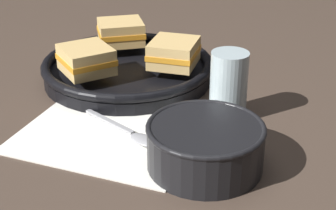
{
  "coord_description": "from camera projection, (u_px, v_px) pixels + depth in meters",
  "views": [
    {
      "loc": [
        0.22,
        -0.68,
        0.4
      ],
      "look_at": [
        0.04,
        0.03,
        0.04
      ],
      "focal_mm": 55.0,
      "sensor_mm": 36.0,
      "label": 1
    }
  ],
  "objects": [
    {
      "name": "sandwich_near_left",
      "position": [
        174.0,
        53.0,
        0.94
      ],
      "size": [
        0.09,
        0.09,
        0.05
      ],
      "rotation": [
        0.0,
        0.0,
        7.83
      ],
      "color": "#DBB26B",
      "rests_on": "skillet"
    },
    {
      "name": "soup_bowl",
      "position": [
        205.0,
        143.0,
        0.71
      ],
      "size": [
        0.16,
        0.16,
        0.07
      ],
      "color": "black",
      "rests_on": "ground_plane"
    },
    {
      "name": "spoon",
      "position": [
        134.0,
        135.0,
        0.79
      ],
      "size": [
        0.15,
        0.09,
        0.01
      ],
      "rotation": [
        0.0,
        0.0,
        -0.5
      ],
      "color": "#9E9EA3",
      "rests_on": "napkin"
    },
    {
      "name": "sandwich_far_left",
      "position": [
        86.0,
        59.0,
        0.91
      ],
      "size": [
        0.12,
        0.12,
        0.05
      ],
      "rotation": [
        0.0,
        0.0,
        11.78
      ],
      "color": "#DBB26B",
      "rests_on": "skillet"
    },
    {
      "name": "drinking_glass",
      "position": [
        229.0,
        86.0,
        0.83
      ],
      "size": [
        0.06,
        0.06,
        0.11
      ],
      "color": "silver",
      "rests_on": "ground_plane"
    },
    {
      "name": "skillet",
      "position": [
        128.0,
        69.0,
        0.99
      ],
      "size": [
        0.33,
        0.33,
        0.04
      ],
      "color": "black",
      "rests_on": "ground_plane"
    },
    {
      "name": "sandwich_near_right",
      "position": [
        121.0,
        32.0,
        1.05
      ],
      "size": [
        0.12,
        0.12,
        0.05
      ],
      "rotation": [
        0.0,
        0.0,
        9.9
      ],
      "color": "#DBB26B",
      "rests_on": "skillet"
    },
    {
      "name": "ground_plane",
      "position": [
        141.0,
        130.0,
        0.82
      ],
      "size": [
        4.0,
        4.0,
        0.0
      ],
      "primitive_type": "plane",
      "color": "#47382D"
    },
    {
      "name": "napkin",
      "position": [
        111.0,
        132.0,
        0.81
      ],
      "size": [
        0.3,
        0.26,
        0.0
      ],
      "color": "white",
      "rests_on": "ground_plane"
    }
  ]
}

